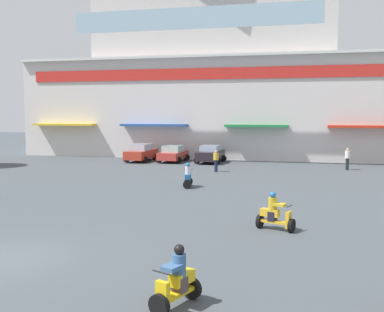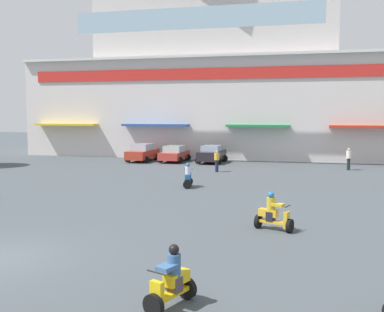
{
  "view_description": "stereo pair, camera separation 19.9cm",
  "coord_description": "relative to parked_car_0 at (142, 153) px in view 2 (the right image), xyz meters",
  "views": [
    {
      "loc": [
        8.77,
        -11.79,
        4.5
      ],
      "look_at": [
        2.78,
        13.44,
        1.97
      ],
      "focal_mm": 42.33,
      "sensor_mm": 36.0,
      "label": 1
    },
    {
      "loc": [
        8.96,
        -11.75,
        4.5
      ],
      "look_at": [
        2.78,
        13.44,
        1.97
      ],
      "focal_mm": 42.33,
      "sensor_mm": 36.0,
      "label": 2
    }
  ],
  "objects": [
    {
      "name": "ground_plane",
      "position": [
        5.27,
        -14.16,
        -0.79
      ],
      "size": [
        128.0,
        128.0,
        0.0
      ],
      "primitive_type": "plane",
      "color": "#434A50"
    },
    {
      "name": "colonial_building",
      "position": [
        5.27,
        8.83,
        8.1
      ],
      "size": [
        38.03,
        16.39,
        20.64
      ],
      "color": "silver",
      "rests_on": "ground"
    },
    {
      "name": "parked_car_0",
      "position": [
        0.0,
        0.0,
        0.0
      ],
      "size": [
        2.51,
        4.18,
        1.6
      ],
      "color": "#AB3320",
      "rests_on": "ground"
    },
    {
      "name": "parked_car_1",
      "position": [
        2.94,
        0.29,
        -0.06
      ],
      "size": [
        2.53,
        3.96,
        1.46
      ],
      "color": "#B7362F",
      "rests_on": "ground"
    },
    {
      "name": "parked_car_2",
      "position": [
        6.41,
        0.27,
        -0.01
      ],
      "size": [
        2.52,
        3.96,
        1.54
      ],
      "color": "black",
      "rests_on": "ground"
    },
    {
      "name": "scooter_rider_0",
      "position": [
        7.61,
        -12.97,
        -0.18
      ],
      "size": [
        0.75,
        1.38,
        1.49
      ],
      "color": "black",
      "rests_on": "ground"
    },
    {
      "name": "scooter_rider_5",
      "position": [
        11.36,
        -29.23,
        -0.2
      ],
      "size": [
        1.0,
        1.46,
        1.46
      ],
      "color": "black",
      "rests_on": "ground"
    },
    {
      "name": "scooter_rider_6",
      "position": [
        13.2,
        -21.74,
        -0.19
      ],
      "size": [
        1.52,
        0.97,
        1.48
      ],
      "color": "black",
      "rests_on": "ground"
    },
    {
      "name": "pedestrian_0",
      "position": [
        7.99,
        -5.66,
        0.12
      ],
      "size": [
        0.55,
        0.55,
        1.62
      ],
      "color": "#1A203D",
      "rests_on": "ground"
    },
    {
      "name": "pedestrian_1",
      "position": [
        17.72,
        -2.21,
        0.18
      ],
      "size": [
        0.55,
        0.55,
        1.72
      ],
      "color": "black",
      "rests_on": "ground"
    }
  ]
}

